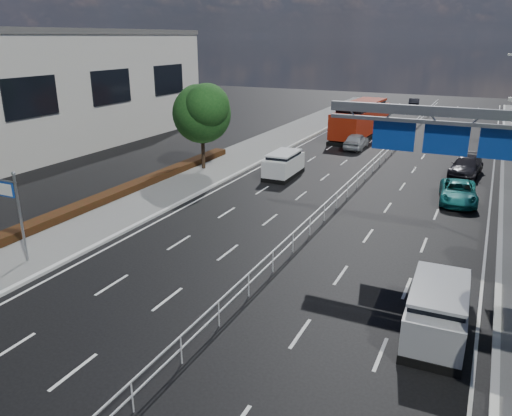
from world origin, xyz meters
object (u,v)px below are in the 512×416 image
at_px(near_car_dark, 414,103).
at_px(silver_minivan, 437,310).
at_px(toilet_sign, 11,201).
at_px(overhead_gantry, 464,135).
at_px(white_minivan, 284,165).
at_px(near_car_silver, 356,141).
at_px(parked_car_teal, 458,192).
at_px(red_bus, 361,119).
at_px(parked_car_dark, 466,166).

height_order(near_car_dark, silver_minivan, silver_minivan).
height_order(toilet_sign, overhead_gantry, overhead_gantry).
relative_size(white_minivan, silver_minivan, 0.93).
xyz_separation_m(overhead_gantry, near_car_silver, (-10.06, 20.69, -4.88)).
xyz_separation_m(white_minivan, silver_minivan, (12.69, -16.88, 0.03)).
bearing_deg(near_car_dark, parked_car_teal, 95.06).
distance_m(overhead_gantry, white_minivan, 15.93).
xyz_separation_m(red_bus, parked_car_teal, (10.93, -18.68, -1.20)).
distance_m(red_bus, parked_car_dark, 16.02).
xyz_separation_m(toilet_sign, red_bus, (6.52, 36.68, -1.09)).
distance_m(toilet_sign, near_car_dark, 62.42).
bearing_deg(silver_minivan, overhead_gantry, 90.25).
bearing_deg(red_bus, white_minivan, -90.39).
height_order(red_bus, parked_car_teal, red_bus).
xyz_separation_m(toilet_sign, overhead_gantry, (17.69, 10.05, 2.66)).
distance_m(near_car_dark, parked_car_dark, 38.03).
height_order(near_car_silver, near_car_dark, near_car_silver).
bearing_deg(near_car_silver, silver_minivan, 108.17).
bearing_deg(red_bus, parked_car_dark, -43.32).
height_order(near_car_dark, parked_car_dark, parked_car_dark).
bearing_deg(toilet_sign, near_car_silver, 76.06).
height_order(overhead_gantry, parked_car_dark, overhead_gantry).
bearing_deg(toilet_sign, near_car_dark, 82.63).
bearing_deg(overhead_gantry, white_minivan, 144.52).
distance_m(white_minivan, parked_car_dark, 13.62).
relative_size(near_car_dark, silver_minivan, 0.89).
height_order(near_car_silver, parked_car_dark, near_car_silver).
relative_size(toilet_sign, near_car_silver, 1.02).
distance_m(overhead_gantry, parked_car_teal, 9.37).
bearing_deg(parked_car_dark, near_car_silver, 155.44).
height_order(red_bus, parked_car_dark, red_bus).
relative_size(near_car_dark, parked_car_teal, 0.88).
xyz_separation_m(parked_car_teal, parked_car_dark, (0.00, 7.02, 0.05)).
distance_m(near_car_silver, parked_car_teal, 16.09).
bearing_deg(toilet_sign, parked_car_dark, 55.11).
bearing_deg(parked_car_teal, red_bus, 114.26).
bearing_deg(parked_car_teal, near_car_dark, 96.08).
distance_m(toilet_sign, parked_car_teal, 25.18).
height_order(near_car_silver, parked_car_teal, near_car_silver).
distance_m(overhead_gantry, near_car_dark, 52.94).
xyz_separation_m(near_car_silver, near_car_dark, (0.37, 31.12, -0.05)).
xyz_separation_m(overhead_gantry, parked_car_dark, (-0.24, 14.97, -4.90)).
height_order(red_bus, near_car_silver, red_bus).
xyz_separation_m(near_car_silver, silver_minivan, (10.36, -28.74, 0.20)).
bearing_deg(near_car_dark, overhead_gantry, 93.49).
bearing_deg(near_car_silver, white_minivan, 77.24).
height_order(overhead_gantry, red_bus, overhead_gantry).
xyz_separation_m(white_minivan, parked_car_dark, (12.15, 6.14, -0.20)).
distance_m(white_minivan, silver_minivan, 21.12).
bearing_deg(silver_minivan, white_minivan, 125.04).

